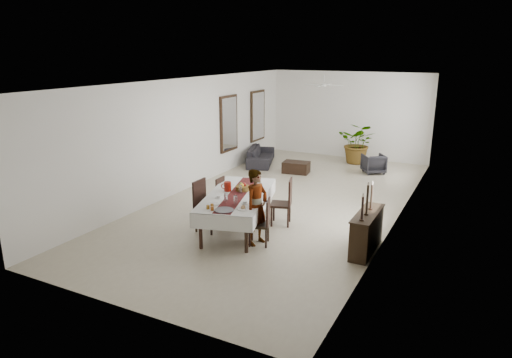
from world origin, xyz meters
The scene contains 88 objects.
floor centered at (0.00, 0.00, 0.00)m, with size 6.00×12.00×0.00m, color beige.
ceiling centered at (0.00, 0.00, 3.20)m, with size 6.00×12.00×0.02m, color silver.
wall_back centered at (0.00, 6.00, 1.60)m, with size 6.00×0.02×3.20m, color white.
wall_front centered at (0.00, -6.00, 1.60)m, with size 6.00×0.02×3.20m, color white.
wall_left centered at (-3.00, 0.00, 1.60)m, with size 0.02×12.00×3.20m, color white.
wall_right centered at (3.00, 0.00, 1.60)m, with size 0.02×12.00×3.20m, color white.
dining_table_top centered at (-0.14, -2.23, 0.79)m, with size 1.09×2.61×0.05m, color black.
table_leg_fl centered at (-0.26, -3.56, 0.38)m, with size 0.08×0.08×0.76m, color black.
table_leg_fr centered at (0.66, -3.30, 0.38)m, with size 0.08×0.08×0.76m, color black.
table_leg_bl centered at (-0.93, -1.17, 0.38)m, with size 0.08×0.08×0.76m, color black.
table_leg_br centered at (-0.01, -0.91, 0.38)m, with size 0.08×0.08×0.76m, color black.
tablecloth_top centered at (-0.14, -2.23, 0.82)m, with size 1.28×2.80×0.01m, color silver.
tablecloth_drape_left centered at (-0.75, -2.41, 0.66)m, with size 0.01×2.80×0.33m, color white.
tablecloth_drape_right centered at (0.48, -2.06, 0.66)m, with size 0.01×2.80×0.33m, color white.
tablecloth_drape_near centered at (0.24, -3.58, 0.66)m, with size 1.28×0.01×0.33m, color white.
tablecloth_drape_far centered at (-0.51, -0.89, 0.66)m, with size 1.28×0.01×0.33m, color white.
table_runner centered at (-0.14, -2.23, 0.83)m, with size 0.38×2.72×0.00m, color maroon.
red_pitcher centered at (-0.44, -2.15, 0.94)m, with size 0.16×0.16×0.22m, color maroon.
pitcher_handle centered at (-0.53, -2.18, 0.94)m, with size 0.13×0.13×0.02m, color maroon.
wine_glass_near centered at (0.18, -2.88, 0.92)m, with size 0.08×0.08×0.18m, color white.
wine_glass_mid centered at (-0.08, -2.84, 0.92)m, with size 0.08×0.08×0.18m, color white.
wine_glass_far centered at (-0.10, -2.17, 0.92)m, with size 0.08×0.08×0.18m, color white.
teacup_right centered at (0.36, -2.77, 0.86)m, with size 0.10×0.10×0.07m, color white.
saucer_right centered at (0.36, -2.77, 0.83)m, with size 0.16×0.16×0.01m, color silver.
teacup_left centered at (-0.35, -2.69, 0.86)m, with size 0.10×0.10×0.07m, color silver.
saucer_left centered at (-0.35, -2.69, 0.83)m, with size 0.16×0.16×0.01m, color silver.
plate_near_right centered at (0.47, -3.08, 0.84)m, with size 0.26×0.26×0.02m, color silver.
bread_near_right centered at (0.47, -3.08, 0.87)m, with size 0.10×0.10×0.10m, color tan.
plate_near_left centered at (-0.23, -3.11, 0.84)m, with size 0.26×0.26×0.02m, color silver.
plate_far_left centered at (-0.63, -1.75, 0.84)m, with size 0.26×0.26×0.02m, color silver.
serving_tray centered at (0.17, -3.33, 0.84)m, with size 0.39×0.39×0.02m, color #45454A.
jam_jar_a centered at (-0.05, -3.43, 0.87)m, with size 0.07×0.07×0.08m, color #8D4414.
jam_jar_b centered at (-0.17, -3.40, 0.87)m, with size 0.07×0.07×0.08m, color brown.
jam_jar_c centered at (-0.15, -3.28, 0.87)m, with size 0.07×0.07×0.08m, color #9C5A16.
fruit_basket centered at (-0.16, -1.96, 0.88)m, with size 0.33×0.33×0.11m, color brown.
fruit_red centered at (-0.13, -1.93, 0.96)m, with size 0.10×0.10×0.10m, color maroon.
fruit_green centered at (-0.21, -1.94, 0.96)m, with size 0.09×0.09×0.09m, color olive.
fruit_yellow centered at (-0.14, -2.01, 0.96)m, with size 0.09×0.09×0.09m, color yellow.
chair_right_near_seat centered at (0.70, -2.81, 0.44)m, with size 0.42×0.42×0.05m, color black.
chair_right_near_leg_fl centered at (0.92, -2.92, 0.21)m, with size 0.04×0.04×0.42m, color black.
chair_right_near_leg_fr centered at (0.81, -2.59, 0.21)m, with size 0.04×0.04×0.42m, color black.
chair_right_near_leg_bl centered at (0.59, -3.03, 0.21)m, with size 0.04×0.04×0.42m, color black.
chair_right_near_leg_br centered at (0.48, -2.70, 0.21)m, with size 0.04×0.04×0.42m, color black.
chair_right_near_back centered at (0.88, -2.75, 0.73)m, with size 0.42×0.04×0.54m, color black.
chair_right_far_seat centered at (0.63, -1.55, 0.49)m, with size 0.47×0.47×0.05m, color black.
chair_right_far_leg_fl centered at (0.87, -1.67, 0.23)m, with size 0.05×0.05×0.46m, color black.
chair_right_far_leg_fr centered at (0.76, -1.31, 0.23)m, with size 0.05×0.05×0.46m, color black.
chair_right_far_leg_bl centered at (0.50, -1.78, 0.23)m, with size 0.05×0.05×0.46m, color black.
chair_right_far_leg_br centered at (0.39, -1.42, 0.23)m, with size 0.05×0.05×0.46m, color black.
chair_right_far_back centered at (0.83, -1.48, 0.80)m, with size 0.47×0.04×0.59m, color black.
chair_left_near_seat centered at (-0.66, -2.65, 0.51)m, with size 0.49×0.49×0.06m, color black.
chair_left_near_leg_fl centered at (-0.86, -2.45, 0.24)m, with size 0.05×0.05×0.48m, color black.
chair_left_near_leg_fr centered at (-0.86, -2.85, 0.24)m, with size 0.05×0.05×0.48m, color black.
chair_left_near_leg_bl centered at (-0.46, -2.45, 0.24)m, with size 0.05×0.05×0.48m, color black.
chair_left_near_leg_br centered at (-0.46, -2.85, 0.24)m, with size 0.05×0.05×0.48m, color black.
chair_left_near_back centered at (-0.88, -2.65, 0.85)m, with size 0.49×0.04×0.62m, color black.
chair_left_far_seat centered at (-0.77, -1.64, 0.42)m, with size 0.40×0.40×0.05m, color black.
chair_left_far_leg_fl centered at (-0.94, -1.48, 0.20)m, with size 0.04×0.04×0.40m, color black.
chair_left_far_leg_fr centered at (-0.93, -1.81, 0.20)m, with size 0.04×0.04×0.40m, color black.
chair_left_far_leg_bl centered at (-0.61, -1.47, 0.20)m, with size 0.04×0.04×0.40m, color black.
chair_left_far_leg_br centered at (-0.60, -1.80, 0.20)m, with size 0.04×0.04×0.40m, color black.
chair_left_far_back centered at (-0.95, -1.65, 0.70)m, with size 0.40×0.04×0.51m, color black.
woman centered at (0.63, -2.79, 0.80)m, with size 0.59×0.39×1.61m, color #95989D.
sideboard_body centered at (2.78, -2.13, 0.40)m, with size 0.36×1.34×0.80m, color black.
sideboard_top centered at (2.78, -2.13, 0.82)m, with size 0.39×1.39×0.03m, color black.
candlestick_near_base centered at (2.78, -2.62, 0.84)m, with size 0.09×0.09×0.03m, color black.
candlestick_near_shaft centered at (2.78, -2.62, 1.08)m, with size 0.04×0.04×0.45m, color black.
candlestick_near_candle centered at (2.78, -2.62, 1.34)m, with size 0.03×0.03×0.07m, color silver.
candlestick_mid_base centered at (2.78, -2.27, 0.84)m, with size 0.09×0.09×0.03m, color black.
candlestick_mid_shaft centered at (2.78, -2.27, 1.15)m, with size 0.04×0.04×0.58m, color black.
candlestick_mid_candle centered at (2.78, -2.27, 1.47)m, with size 0.03×0.03×0.07m, color beige.
candlestick_far_base centered at (2.78, -1.91, 0.84)m, with size 0.09×0.09×0.03m, color black.
candlestick_far_shaft centered at (2.78, -1.91, 1.10)m, with size 0.04×0.04×0.49m, color black.
candlestick_far_candle centered at (2.78, -1.91, 1.38)m, with size 0.03×0.03×0.07m, color white.
sofa centered at (-2.45, 3.55, 0.30)m, with size 2.05×0.80×0.60m, color #252226.
armchair centered at (1.46, 4.10, 0.31)m, with size 0.67×0.69×0.63m, color #27252A.
coffee_table centered at (-0.83, 2.94, 0.19)m, with size 0.85×0.57×0.38m, color black.
potted_plant centered at (0.63, 5.21, 0.74)m, with size 1.33×1.15×1.47m, color #2A5E25.
mirror_frame_near centered at (-2.96, 2.20, 1.60)m, with size 0.06×1.05×1.85m, color black.
mirror_glass_near centered at (-2.92, 2.20, 1.60)m, with size 0.01×0.90×1.70m, color silver.
mirror_frame_far centered at (-2.96, 4.30, 1.60)m, with size 0.06×1.05×1.85m, color black.
mirror_glass_far centered at (-2.92, 4.30, 1.60)m, with size 0.01×0.90×1.70m, color silver.
fan_rod centered at (0.00, 3.00, 3.10)m, with size 0.04×0.04×0.20m, color silver.
fan_hub centered at (0.00, 3.00, 2.90)m, with size 0.16×0.16×0.08m, color white.
fan_blade_n centered at (0.00, 3.35, 2.90)m, with size 0.10×0.55×0.01m, color white.
fan_blade_s centered at (0.00, 2.65, 2.90)m, with size 0.10×0.55×0.01m, color silver.
fan_blade_e centered at (0.35, 3.00, 2.90)m, with size 0.55×0.10×0.01m, color white.
fan_blade_w centered at (-0.35, 3.00, 2.90)m, with size 0.55×0.10×0.01m, color silver.
Camera 1 is at (4.70, -10.73, 3.93)m, focal length 32.00 mm.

